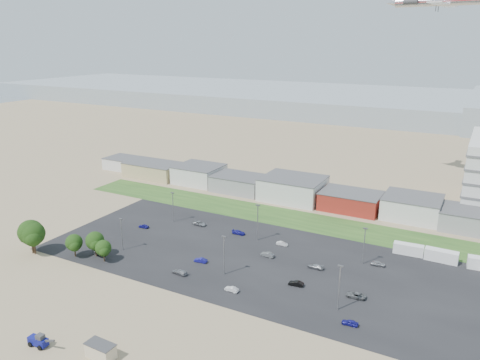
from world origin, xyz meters
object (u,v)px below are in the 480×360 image
Objects in this scene: airliner at (447,1)px; parked_car_4 at (201,260)px; parked_car_8 at (378,264)px; tree_far_left at (33,236)px; parked_car_6 at (239,232)px; parked_car_10 at (100,252)px; parked_car_13 at (232,289)px; box_trailer_a at (408,249)px; parked_car_1 at (296,283)px; portable_shed at (101,351)px; telehandler at (38,340)px; parked_car_12 at (315,266)px; parked_car_5 at (144,226)px; parked_car_9 at (200,223)px; parked_car_0 at (356,295)px; parked_car_2 at (350,323)px; parked_car_3 at (180,272)px; parked_car_7 at (268,255)px; parked_car_11 at (282,244)px.

airliner is 126.31m from parked_car_4.
tree_far_left is at bearing 108.31° from parked_car_8.
parked_car_6 is at bearing 41.82° from tree_far_left.
parked_car_13 is (41.57, 0.07, -0.05)m from parked_car_10.
parked_car_1 is at bearing -126.94° from box_trailer_a.
portable_shed is 13.53m from telehandler.
portable_shed reaches higher than parked_car_12.
parked_car_9 reaches higher than parked_car_5.
parked_car_8 is (70.80, 8.69, 0.06)m from parked_car_5.
parked_car_0 is 1.11× the size of parked_car_6.
tree_far_left is at bearing -154.79° from box_trailer_a.
parked_car_8 reaches higher than parked_car_4.
parked_car_6 is 40.73m from parked_car_10.
tree_far_left is 3.08× the size of parked_car_2.
tree_far_left is 93.19m from parked_car_8.
tree_far_left is at bearing 117.20° from parked_car_10.
parked_car_1 reaches higher than parked_car_13.
airliner is (51.83, 140.88, 68.65)m from telehandler.
parked_car_3 is 1.24× the size of parked_car_13.
parked_car_10 is at bearing -68.73° from parked_car_12.
parked_car_1 is at bearing 48.54° from telehandler.
parked_car_13 is (-28.91, -105.34, -69.43)m from airliner.
parked_car_7 is at bearing -137.50° from parked_car_1.
parked_car_10 is (-69.03, -29.48, -0.01)m from parked_car_8.
parked_car_1 is at bearing -131.06° from parked_car_6.
parked_car_3 is at bearing -92.63° from parked_car_13.
tree_far_left is 76.80m from parked_car_12.
airliner reaches higher than telehandler.
parked_car_0 reaches higher than parked_car_11.
portable_shed is 1.28× the size of parked_car_0.
parked_car_2 is 74.64m from parked_car_5.
tree_far_left is 18.63m from parked_car_10.
parked_car_0 is 1.26× the size of parked_car_4.
parked_car_5 is 0.76× the size of parked_car_9.
parked_car_0 is at bearing -126.74° from parked_car_11.
parked_car_1 is at bearing -87.21° from parked_car_0.
parked_car_3 is (-43.96, 1.37, 0.04)m from parked_car_2.
parked_car_11 is at bearing -54.42° from parked_car_10.
box_trailer_a is 2.20× the size of parked_car_4.
parked_car_0 reaches higher than parked_car_10.
portable_shed is 84.56m from box_trailer_a.
tree_far_left is 32.59m from parked_car_5.
parked_car_2 reaches higher than parked_car_5.
parked_car_9 reaches higher than parked_car_11.
parked_car_9 is 42.33m from parked_car_13.
telehandler reaches higher than parked_car_2.
tree_far_left reaches higher than parked_car_0.
parked_car_5 is at bearing -114.09° from parked_car_13.
parked_car_5 is at bearing 130.36° from parked_car_9.
parked_car_7 reaches higher than parked_car_12.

